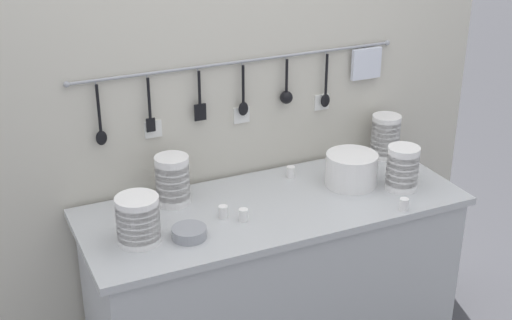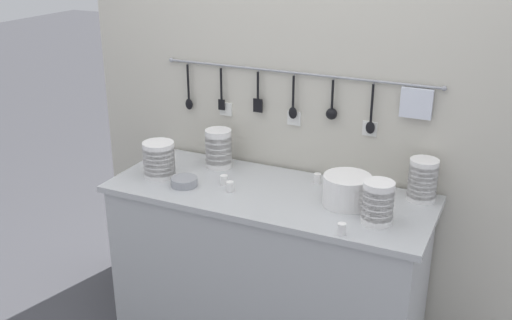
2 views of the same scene
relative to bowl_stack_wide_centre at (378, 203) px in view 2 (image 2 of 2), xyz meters
name	(u,v)px [view 2 (image 2 of 2)]	position (x,y,z in m)	size (l,w,h in m)	color
counter	(268,269)	(-0.55, 0.10, -0.52)	(1.55, 0.61, 0.86)	#B7BABC
back_wall	(295,149)	(-0.54, 0.44, 0.01)	(2.35, 0.09, 1.91)	beige
bowl_stack_wide_centre	(378,203)	(0.00, 0.00, 0.00)	(0.13, 0.13, 0.19)	white
bowl_stack_nested_right	(159,159)	(-1.12, 0.04, 0.00)	(0.16, 0.16, 0.18)	white
bowl_stack_short_front	(219,149)	(-0.91, 0.27, 0.01)	(0.14, 0.14, 0.20)	white
bowl_stack_back_corner	(423,180)	(0.13, 0.31, 0.01)	(0.13, 0.13, 0.20)	white
plate_stack	(347,190)	(-0.17, 0.12, -0.02)	(0.22, 0.22, 0.14)	white
steel_mixing_bowl	(184,182)	(-0.94, -0.01, -0.07)	(0.13, 0.13, 0.04)	#93969E
cup_mid_row	(317,178)	(-0.37, 0.29, -0.07)	(0.04, 0.04, 0.05)	white
cup_front_left	(224,180)	(-0.77, 0.08, -0.07)	(0.04, 0.04, 0.05)	white
cup_back_left	(342,229)	(-0.10, -0.16, -0.07)	(0.04, 0.04, 0.05)	white
cup_edge_near	(230,187)	(-0.71, 0.02, -0.07)	(0.04, 0.04, 0.05)	white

